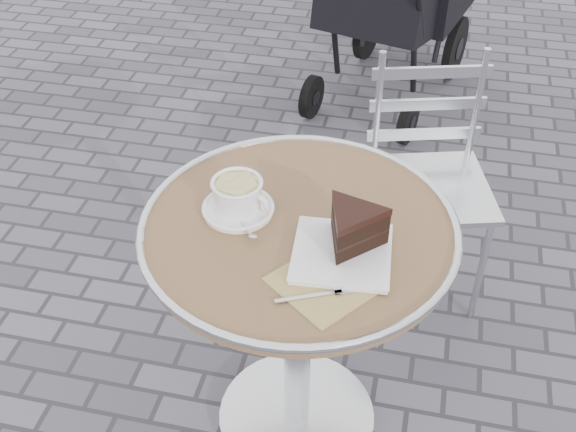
% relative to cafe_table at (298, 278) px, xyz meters
% --- Properties ---
extents(ground, '(80.00, 80.00, 0.00)m').
position_rel_cafe_table_xyz_m(ground, '(0.00, 0.00, -0.57)').
color(ground, '#5D5C66').
rests_on(ground, ground).
extents(cafe_table, '(0.72, 0.72, 0.74)m').
position_rel_cafe_table_xyz_m(cafe_table, '(0.00, 0.00, 0.00)').
color(cafe_table, silver).
rests_on(cafe_table, ground).
extents(cappuccino_set, '(0.16, 0.18, 0.08)m').
position_rel_cafe_table_xyz_m(cappuccino_set, '(-0.14, 0.02, 0.20)').
color(cappuccino_set, white).
rests_on(cappuccino_set, cafe_table).
extents(cake_plate_set, '(0.26, 0.34, 0.11)m').
position_rel_cafe_table_xyz_m(cake_plate_set, '(0.12, -0.06, 0.21)').
color(cake_plate_set, tan).
rests_on(cake_plate_set, cafe_table).
extents(bistro_chair, '(0.45, 0.45, 0.81)m').
position_rel_cafe_table_xyz_m(bistro_chair, '(0.26, 0.70, -0.07)').
color(bistro_chair, silver).
rests_on(bistro_chair, ground).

